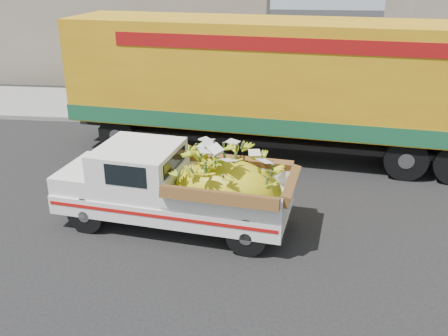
# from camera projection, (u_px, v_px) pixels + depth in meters

# --- Properties ---
(ground) EXTENTS (100.00, 100.00, 0.00)m
(ground) POSITION_uv_depth(u_px,v_px,m) (197.00, 220.00, 10.93)
(ground) COLOR black
(ground) RESTS_ON ground
(curb) EXTENTS (60.00, 0.25, 0.15)m
(curb) POSITION_uv_depth(u_px,v_px,m) (229.00, 124.00, 17.05)
(curb) COLOR gray
(curb) RESTS_ON ground
(sidewalk) EXTENTS (60.00, 4.00, 0.14)m
(sidewalk) POSITION_uv_depth(u_px,v_px,m) (235.00, 107.00, 18.98)
(sidewalk) COLOR gray
(sidewalk) RESTS_ON ground
(building_left) EXTENTS (18.00, 6.00, 5.00)m
(building_left) POSITION_uv_depth(u_px,v_px,m) (83.00, 21.00, 24.27)
(building_left) COLOR gray
(building_left) RESTS_ON ground
(pickup_truck) EXTENTS (5.08, 2.48, 1.71)m
(pickup_truck) POSITION_uv_depth(u_px,v_px,m) (191.00, 188.00, 10.33)
(pickup_truck) COLOR black
(pickup_truck) RESTS_ON ground
(semi_trailer) EXTENTS (12.05, 4.07, 3.80)m
(semi_trailer) POSITION_uv_depth(u_px,v_px,m) (279.00, 83.00, 13.84)
(semi_trailer) COLOR black
(semi_trailer) RESTS_ON ground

